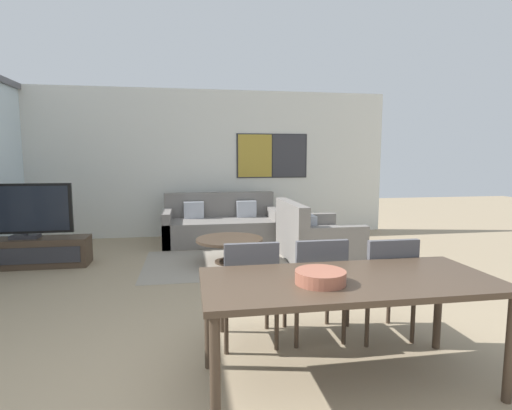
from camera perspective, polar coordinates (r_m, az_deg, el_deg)
name	(u,v)px	position (r m, az deg, el deg)	size (l,w,h in m)	color
wall_back	(204,163)	(7.81, -7.45, 5.92)	(7.37, 0.09, 2.80)	silver
area_rug	(230,262)	(5.87, -3.78, -8.19)	(2.44, 1.73, 0.01)	gray
tv_console	(26,253)	(6.45, -29.98, -5.92)	(1.66, 0.44, 0.40)	#423326
television	(23,211)	(6.35, -30.29, -0.75)	(1.27, 0.20, 0.76)	#2D2D33
sofa_main	(221,227)	(7.25, -4.99, -3.09)	(2.03, 0.98, 0.87)	slate
sofa_side	(312,241)	(6.04, 8.04, -5.13)	(0.98, 1.38, 0.87)	slate
coffee_table	(230,244)	(5.80, -3.80, -5.62)	(0.96, 0.96, 0.36)	#423326
dining_table	(349,288)	(2.75, 13.16, -11.50)	(1.94, 0.85, 0.73)	#423326
dining_chair_left	(249,287)	(3.27, -0.97, -11.58)	(0.46, 0.46, 0.87)	#4C4C51
dining_chair_centre	(316,283)	(3.41, 8.63, -10.92)	(0.46, 0.46, 0.87)	#4C4C51
dining_chair_right	(384,282)	(3.55, 17.86, -10.43)	(0.46, 0.46, 0.87)	#4C4C51
fruit_bowl	(320,276)	(2.58, 9.18, -10.01)	(0.32, 0.32, 0.08)	#995642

